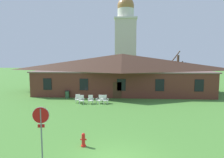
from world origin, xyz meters
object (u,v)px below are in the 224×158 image
(lawn_chair_near_door, at_px, (82,99))
(lawn_chair_right_end, at_px, (105,99))
(stop_sign, at_px, (41,123))
(lawn_chair_left_end, at_px, (91,99))
(trash_bin, at_px, (67,94))
(fire_hydrant, at_px, (83,140))
(lawn_chair_by_porch, at_px, (78,98))
(lawn_chair_middle, at_px, (100,99))

(lawn_chair_near_door, height_order, lawn_chair_right_end, same)
(stop_sign, bearing_deg, lawn_chair_left_end, 89.20)
(trash_bin, bearing_deg, stop_sign, -77.34)
(lawn_chair_left_end, relative_size, fire_hydrant, 1.21)
(lawn_chair_by_porch, height_order, lawn_chair_middle, same)
(lawn_chair_middle, bearing_deg, lawn_chair_near_door, -171.84)
(lawn_chair_by_porch, relative_size, lawn_chair_near_door, 1.00)
(lawn_chair_by_porch, relative_size, lawn_chair_left_end, 1.00)
(stop_sign, bearing_deg, fire_hydrant, 46.92)
(lawn_chair_left_end, bearing_deg, fire_hydrant, -82.04)
(stop_sign, bearing_deg, lawn_chair_middle, 84.53)
(trash_bin, bearing_deg, lawn_chair_near_door, -48.93)
(fire_hydrant, bearing_deg, lawn_chair_near_door, 103.49)
(lawn_chair_near_door, relative_size, lawn_chair_right_end, 1.00)
(lawn_chair_middle, bearing_deg, fire_hydrant, -87.59)
(lawn_chair_middle, xyz_separation_m, fire_hydrant, (0.45, -10.63, -0.12))
(lawn_chair_left_end, bearing_deg, lawn_chair_middle, 8.87)
(lawn_chair_by_porch, xyz_separation_m, lawn_chair_left_end, (1.57, -0.40, 0.00))
(lawn_chair_left_end, height_order, trash_bin, trash_bin)
(lawn_chair_near_door, distance_m, fire_hydrant, 10.63)
(lawn_chair_right_end, xyz_separation_m, fire_hydrant, (-0.13, -10.62, -0.12))
(fire_hydrant, height_order, trash_bin, trash_bin)
(fire_hydrant, bearing_deg, lawn_chair_by_porch, 105.61)
(lawn_chair_middle, bearing_deg, lawn_chair_left_end, -171.13)
(lawn_chair_left_end, relative_size, lawn_chair_middle, 1.00)
(lawn_chair_left_end, height_order, lawn_chair_middle, same)
(lawn_chair_middle, bearing_deg, stop_sign, -95.47)
(lawn_chair_near_door, relative_size, lawn_chair_middle, 1.00)
(lawn_chair_left_end, xyz_separation_m, lawn_chair_right_end, (1.59, 0.16, 0.00))
(lawn_chair_near_door, xyz_separation_m, fire_hydrant, (2.48, -10.34, -0.12))
(lawn_chair_by_porch, xyz_separation_m, lawn_chair_middle, (2.59, -0.24, 0.00))
(lawn_chair_by_porch, xyz_separation_m, lawn_chair_right_end, (3.16, -0.24, 0.00))
(lawn_chair_near_door, xyz_separation_m, lawn_chair_middle, (2.03, 0.29, 0.00))
(lawn_chair_middle, relative_size, lawn_chair_right_end, 1.00)
(stop_sign, height_order, trash_bin, stop_sign)
(lawn_chair_right_end, height_order, fire_hydrant, lawn_chair_right_end)
(lawn_chair_near_door, bearing_deg, stop_sign, -85.99)
(lawn_chair_right_end, relative_size, trash_bin, 0.98)
(lawn_chair_near_door, distance_m, lawn_chair_middle, 2.05)
(lawn_chair_near_door, bearing_deg, trash_bin, 131.07)
(lawn_chair_middle, bearing_deg, lawn_chair_by_porch, 174.67)
(lawn_chair_middle, xyz_separation_m, trash_bin, (-4.55, 2.59, -0.00))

